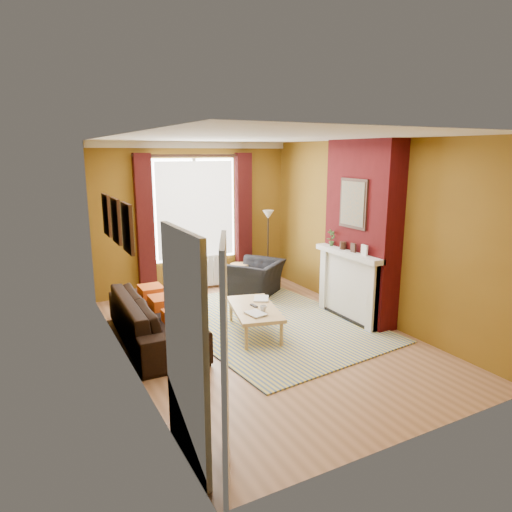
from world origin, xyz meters
name	(u,v)px	position (x,y,z in m)	size (l,w,h in m)	color
ground	(264,337)	(0.00, 0.00, 0.00)	(5.50, 5.50, 0.00)	#8C5F40
room_walls	(292,236)	(0.63, 0.28, 1.38)	(3.82, 5.54, 2.83)	brown
striped_rug	(268,322)	(0.33, 0.46, 0.01)	(2.94, 3.82, 0.02)	#365594
sofa	(155,318)	(-1.42, 0.62, 0.33)	(2.27, 0.89, 0.66)	black
armchair	(256,278)	(0.83, 1.83, 0.32)	(0.98, 0.86, 0.64)	black
coffee_table	(254,310)	(-0.07, 0.17, 0.36)	(0.89, 1.34, 0.41)	tan
wicker_stool	(240,276)	(0.78, 2.40, 0.24)	(0.49, 0.49, 0.48)	#9A7143
floor_lamp	(268,226)	(1.36, 2.31, 1.19)	(0.26, 0.26, 1.50)	black
book_a	(249,315)	(-0.30, -0.13, 0.42)	(0.22, 0.29, 0.03)	#999999
book_b	(254,299)	(0.10, 0.50, 0.42)	(0.22, 0.30, 0.02)	#999999
mug	(263,309)	(-0.05, -0.06, 0.45)	(0.10, 0.10, 0.09)	#999999
tv_remote	(254,306)	(-0.06, 0.21, 0.42)	(0.06, 0.16, 0.02)	#29292C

